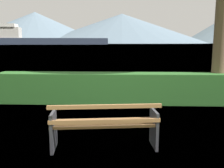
% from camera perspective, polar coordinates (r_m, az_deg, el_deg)
% --- Properties ---
extents(ground_plane, '(1400.00, 1400.00, 0.00)m').
position_cam_1_polar(ground_plane, '(4.60, -1.76, -14.32)').
color(ground_plane, '#4C6B33').
extents(water_surface, '(620.00, 620.00, 0.00)m').
position_cam_1_polar(water_surface, '(312.40, 2.24, 9.22)').
color(water_surface, '#6B8EA3').
rests_on(water_surface, ground_plane).
extents(park_bench, '(1.92, 0.77, 0.87)m').
position_cam_1_polar(park_bench, '(4.39, -1.76, -9.50)').
color(park_bench, olive).
rests_on(park_bench, ground_plane).
extents(hedge_row, '(7.08, 0.72, 0.93)m').
position_cam_1_polar(hedge_row, '(7.68, -0.03, -0.92)').
color(hedge_row, '#285B23').
rests_on(hedge_row, ground_plane).
extents(cargo_ship_large, '(105.83, 34.77, 17.65)m').
position_cam_1_polar(cargo_ship_large, '(231.95, -16.44, 9.94)').
color(cargo_ship_large, '#2D384C').
rests_on(cargo_ship_large, water_surface).
extents(distant_hills, '(768.13, 357.02, 89.65)m').
position_cam_1_polar(distant_hills, '(555.78, 6.97, 13.08)').
color(distant_hills, slate).
rests_on(distant_hills, ground_plane).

